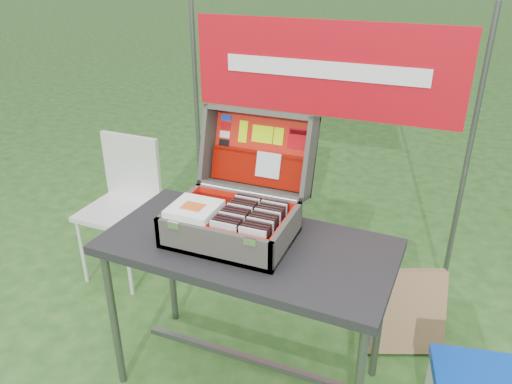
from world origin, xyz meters
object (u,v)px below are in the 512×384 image
at_px(table, 248,315).
at_px(chair, 118,213).
at_px(cardboard_box, 403,311).
at_px(suitcase, 236,184).

xyz_separation_m(table, chair, (-1.10, 0.52, 0.06)).
bearing_deg(chair, table, -24.32).
distance_m(chair, cardboard_box, 1.78).
height_order(table, cardboard_box, table).
bearing_deg(table, cardboard_box, 40.17).
height_order(table, suitcase, suitcase).
height_order(suitcase, chair, suitcase).
bearing_deg(chair, suitcase, -23.11).
xyz_separation_m(suitcase, cardboard_box, (0.74, 0.46, -0.80)).
bearing_deg(table, chair, 156.67).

